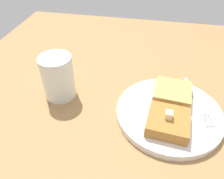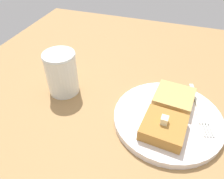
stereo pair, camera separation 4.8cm
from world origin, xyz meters
TOP-DOWN VIEW (x-y plane):
  - table_surface at (0.00, 0.00)cm, footprint 116.86×116.86cm
  - plate at (6.38, 1.71)cm, footprint 22.84×22.84cm
  - toast_slice_left at (1.85, 2.17)cm, footprint 8.78×8.86cm
  - toast_slice_middle at (10.92, 1.25)cm, footprint 8.78×8.86cm
  - butter_pat_primary at (1.87, 2.33)cm, footprint 1.56×1.42cm
  - fork at (10.00, -4.61)cm, footprint 15.80×5.66cm
  - syrup_jar at (8.44, 27.37)cm, footprint 7.54×7.54cm

SIDE VIEW (x-z plane):
  - table_surface at x=0.00cm, z-range 0.00..1.94cm
  - plate at x=6.38cm, z-range 2.06..3.55cm
  - fork at x=10.00cm, z-range 3.43..3.79cm
  - toast_slice_left at x=1.85cm, z-range 3.43..5.95cm
  - toast_slice_middle at x=10.92cm, z-range 3.43..5.95cm
  - butter_pat_primary at x=1.87cm, z-range 5.95..7.44cm
  - syrup_jar at x=8.44cm, z-range 1.45..11.97cm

